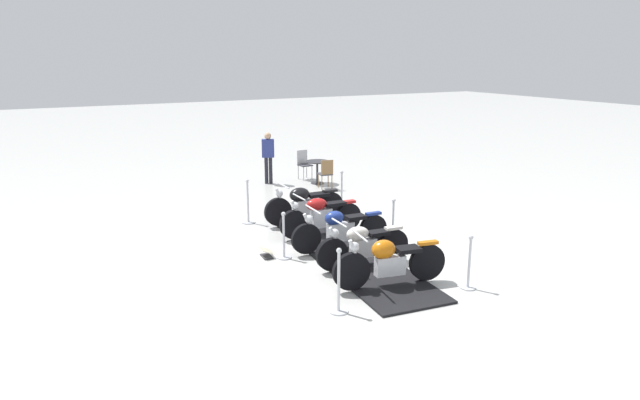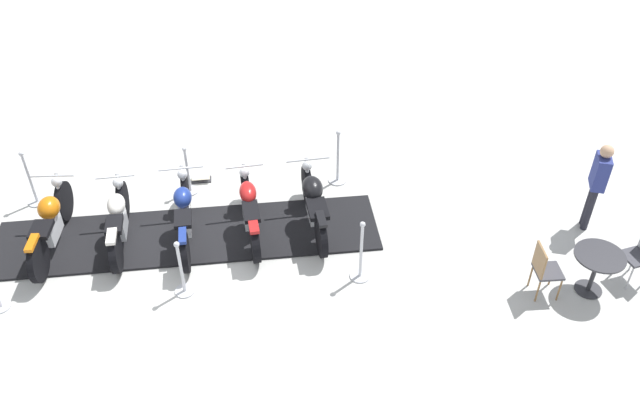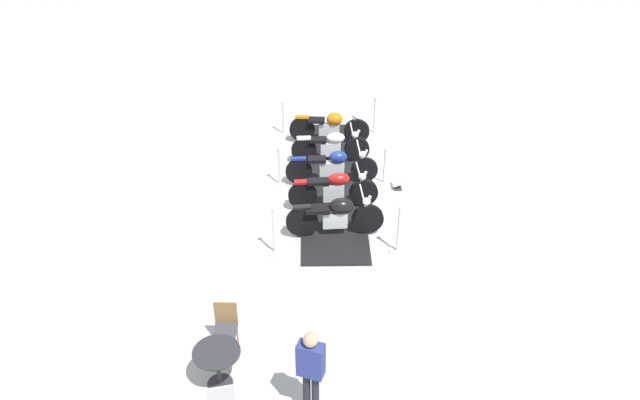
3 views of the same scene
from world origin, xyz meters
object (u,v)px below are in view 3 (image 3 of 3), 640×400
at_px(info_placard, 397,185).
at_px(cafe_table, 217,360).
at_px(motorcycle_cream, 332,146).
at_px(motorcycle_copper, 331,126).
at_px(stanchion_left_rear, 283,123).
at_px(stanchion_left_mid, 279,172).
at_px(stanchion_left_front, 274,238).
at_px(cafe_chair_across_table, 226,325).
at_px(motorcycle_black, 337,215).
at_px(motorcycle_maroon, 334,189).
at_px(motorcycle_navy, 333,166).
at_px(bystander_person, 311,368).
at_px(stanchion_right_front, 398,238).
at_px(stanchion_right_rear, 374,122).
at_px(stanchion_right_mid, 384,172).

distance_m(info_placard, cafe_table, 7.19).
bearing_deg(motorcycle_cream, cafe_table, -107.45).
height_order(info_placard, cafe_table, cafe_table).
xyz_separation_m(motorcycle_copper, stanchion_left_rear, (-0.74, -1.28, -0.17)).
bearing_deg(stanchion_left_mid, stanchion_left_front, -5.82).
bearing_deg(cafe_chair_across_table, cafe_table, 0.00).
bearing_deg(stanchion_left_rear, cafe_table, -10.37).
relative_size(motorcycle_cream, stanchion_left_mid, 1.97).
height_order(motorcycle_black, stanchion_left_mid, motorcycle_black).
bearing_deg(cafe_chair_across_table, motorcycle_black, 151.13).
bearing_deg(motorcycle_maroon, motorcycle_black, -93.66).
xyz_separation_m(motorcycle_navy, stanchion_left_mid, (-0.14, -1.34, -0.17)).
xyz_separation_m(motorcycle_maroon, stanchion_left_front, (1.56, -1.50, -0.14)).
bearing_deg(motorcycle_maroon, cafe_table, -115.61).
xyz_separation_m(motorcycle_black, bystander_person, (4.67, -1.05, 0.48)).
relative_size(motorcycle_black, stanchion_left_front, 1.86).
relative_size(motorcycle_navy, stanchion_left_mid, 2.20).
xyz_separation_m(stanchion_right_front, cafe_chair_across_table, (2.38, -3.57, 0.19)).
xyz_separation_m(motorcycle_black, motorcycle_maroon, (-1.10, 0.10, -0.03)).
distance_m(motorcycle_navy, stanchion_right_rear, 3.08).
xyz_separation_m(stanchion_right_rear, stanchion_right_front, (5.59, -0.57, -0.02)).
bearing_deg(info_placard, stanchion_left_mid, -93.83).
relative_size(stanchion_left_mid, cafe_chair_across_table, 1.11).
xyz_separation_m(motorcycle_maroon, stanchion_left_mid, (-1.23, -1.21, -0.17)).
bearing_deg(stanchion_right_front, stanchion_left_front, -95.82).
xyz_separation_m(cafe_chair_across_table, bystander_person, (1.56, 1.31, 0.48)).
height_order(motorcycle_black, cafe_chair_across_table, motorcycle_black).
xyz_separation_m(motorcycle_black, stanchion_left_front, (0.47, -1.40, -0.17)).
xyz_separation_m(motorcycle_copper, stanchion_right_mid, (2.32, 1.04, -0.19)).
height_order(motorcycle_maroon, motorcycle_cream, motorcycle_maroon).
distance_m(cafe_table, cafe_chair_across_table, 0.83).
bearing_deg(cafe_chair_across_table, bystander_person, 48.52).
relative_size(motorcycle_navy, stanchion_right_front, 2.02).
bearing_deg(motorcycle_cream, motorcycle_maroon, -92.12).
xyz_separation_m(motorcycle_cream, stanchion_left_mid, (0.96, -1.44, -0.14)).
xyz_separation_m(motorcycle_black, cafe_table, (3.93, -2.48, 0.02)).
bearing_deg(cafe_table, stanchion_left_front, 162.57).
bearing_deg(stanchion_right_mid, stanchion_right_front, -5.82).
xyz_separation_m(motorcycle_cream, stanchion_right_rear, (-1.57, 1.45, -0.12)).
xyz_separation_m(stanchion_left_mid, bystander_person, (6.99, 0.06, 0.68)).
height_order(stanchion_left_mid, info_placard, stanchion_left_mid).
relative_size(cafe_chair_across_table, bystander_person, 0.55).
bearing_deg(motorcycle_navy, stanchion_left_mid, 177.72).
bearing_deg(motorcycle_copper, bystander_person, -89.09).
height_order(motorcycle_navy, bystander_person, bystander_person).
bearing_deg(info_placard, motorcycle_navy, -97.11).
bearing_deg(stanchion_left_rear, stanchion_left_mid, -5.82).
relative_size(motorcycle_maroon, stanchion_right_front, 1.85).
xyz_separation_m(motorcycle_navy, stanchion_right_mid, (0.13, 1.26, -0.18)).
bearing_deg(stanchion_right_front, cafe_chair_across_table, -56.34).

